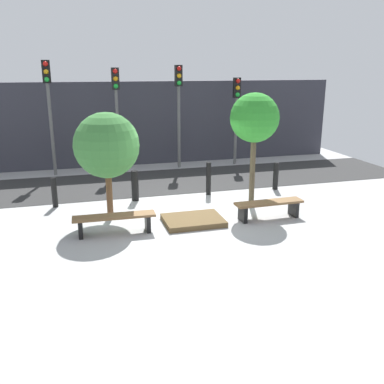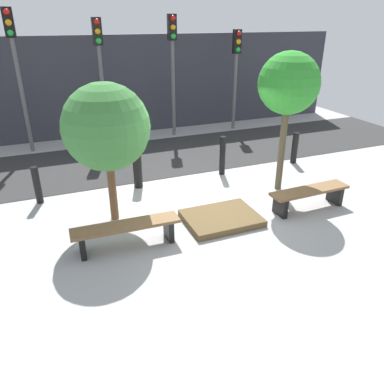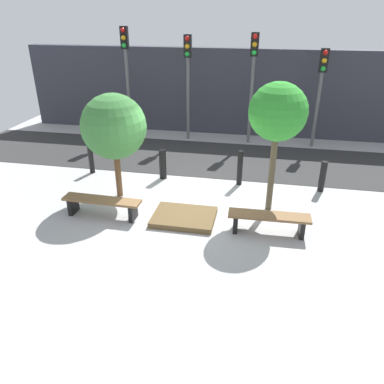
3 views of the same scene
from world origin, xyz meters
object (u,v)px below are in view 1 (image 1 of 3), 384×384
object	(u,v)px
bench_left	(114,220)
bollard_right	(276,176)
bollard_far_left	(54,192)
bollard_center	(209,179)
tree_behind_right_bench	(255,119)
traffic_light_east	(236,105)
bollard_left	(135,186)
planter_bed	(193,220)
tree_behind_left_bench	(107,146)
traffic_light_mid_west	(116,101)
traffic_light_mid_east	(179,98)
bench_right	(269,206)
traffic_light_west	(49,98)

from	to	relation	value
bench_left	bollard_right	world-z (taller)	bollard_right
bollard_far_left	bollard_center	xyz separation A→B (m)	(4.59, 0.00, 0.09)
bollard_far_left	bollard_right	world-z (taller)	bollard_right
tree_behind_right_bench	traffic_light_east	bearing A→B (deg)	73.82
bollard_left	planter_bed	bearing A→B (deg)	-63.64
tree_behind_left_bench	bollard_right	world-z (taller)	tree_behind_left_bench
bench_left	traffic_light_east	xyz separation A→B (m)	(5.55, 6.44, 2.05)
bollard_right	traffic_light_mid_west	bearing A→B (deg)	139.72
traffic_light_mid_west	bollard_right	bearing A→B (deg)	-40.28
traffic_light_mid_east	traffic_light_east	size ratio (longest dim) A/B	1.14
bollard_right	traffic_light_east	size ratio (longest dim) A/B	0.26
tree_behind_left_bench	bollard_far_left	xyz separation A→B (m)	(-1.43, 1.37, -1.51)
planter_bed	traffic_light_mid_east	size ratio (longest dim) A/B	0.38
bollard_right	traffic_light_mid_west	world-z (taller)	traffic_light_mid_west
traffic_light_east	traffic_light_mid_east	bearing A→B (deg)	179.98
bollard_left	traffic_light_mid_west	world-z (taller)	traffic_light_mid_west
bollard_far_left	traffic_light_east	size ratio (longest dim) A/B	0.25
bench_right	tree_behind_left_bench	bearing A→B (deg)	162.53
tree_behind_left_bench	tree_behind_right_bench	size ratio (longest dim) A/B	0.87
tree_behind_left_bench	traffic_light_mid_east	size ratio (longest dim) A/B	0.71
bench_right	bollard_center	size ratio (longest dim) A/B	1.79
bench_left	tree_behind_right_bench	distance (m)	4.70
traffic_light_mid_east	bench_left	bearing A→B (deg)	-116.37
tree_behind_right_bench	traffic_light_east	size ratio (longest dim) A/B	0.93
traffic_light_mid_east	traffic_light_east	xyz separation A→B (m)	(2.36, -0.00, -0.30)
bollard_far_left	traffic_light_mid_west	size ratio (longest dim) A/B	0.23
bollard_left	traffic_light_mid_east	distance (m)	5.08
planter_bed	traffic_light_west	distance (m)	7.67
bollard_center	traffic_light_mid_west	xyz separation A→B (m)	(-2.33, 3.92, 2.12)
tree_behind_right_bench	traffic_light_mid_west	bearing A→B (deg)	121.13
bench_right	bollard_right	distance (m)	2.90
bench_right	tree_behind_right_bench	distance (m)	2.44
bench_left	tree_behind_left_bench	distance (m)	1.97
bench_right	bollard_center	xyz separation A→B (m)	(-0.86, 2.52, 0.18)
bollard_right	bench_right	bearing A→B (deg)	-119.67
traffic_light_mid_west	bollard_left	bearing A→B (deg)	-89.52
traffic_light_mid_east	tree_behind_right_bench	bearing A→B (deg)	-81.08
tree_behind_left_bench	bench_right	bearing A→B (deg)	-15.99
tree_behind_left_bench	traffic_light_mid_west	xyz separation A→B (m)	(0.83, 5.28, 0.70)
traffic_light_west	traffic_light_mid_west	xyz separation A→B (m)	(2.36, -0.00, -0.16)
bollard_right	traffic_light_west	xyz separation A→B (m)	(-6.99, 3.92, 2.35)
bench_left	tree_behind_right_bench	size ratio (longest dim) A/B	0.61
bollard_right	traffic_light_east	world-z (taller)	traffic_light_east
tree_behind_left_bench	bollard_left	size ratio (longest dim) A/B	3.04
bollard_far_left	tree_behind_right_bench	bearing A→B (deg)	-14.05
tree_behind_right_bench	traffic_light_east	xyz separation A→B (m)	(1.53, 5.28, -0.10)
bollard_center	planter_bed	bearing A→B (deg)	-116.36
planter_bed	traffic_light_mid_east	xyz separation A→B (m)	(1.18, 6.24, 2.63)
bench_right	tree_behind_left_bench	world-z (taller)	tree_behind_left_bench
bollard_far_left	traffic_light_west	xyz separation A→B (m)	(-0.10, 3.92, 2.37)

